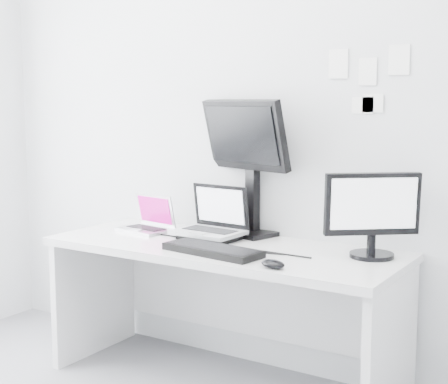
{
  "coord_description": "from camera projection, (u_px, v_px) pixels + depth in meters",
  "views": [
    {
      "loc": [
        1.73,
        -1.48,
        1.44
      ],
      "look_at": [
        0.02,
        1.23,
        1.0
      ],
      "focal_mm": 53.18,
      "sensor_mm": 36.0,
      "label": 1
    }
  ],
  "objects": [
    {
      "name": "back_wall",
      "position": [
        258.0,
        118.0,
        3.51
      ],
      "size": [
        3.6,
        0.0,
        3.6
      ],
      "primitive_type": "plane",
      "rotation": [
        1.57,
        0.0,
        0.0
      ],
      "color": "silver",
      "rests_on": "ground"
    },
    {
      "name": "desk",
      "position": [
        223.0,
        316.0,
        3.35
      ],
      "size": [
        1.8,
        0.7,
        0.73
      ],
      "primitive_type": "cube",
      "color": "silver",
      "rests_on": "ground"
    },
    {
      "name": "macbook",
      "position": [
        144.0,
        213.0,
        3.63
      ],
      "size": [
        0.31,
        0.25,
        0.21
      ],
      "primitive_type": "cube",
      "rotation": [
        0.0,
        0.0,
        -0.16
      ],
      "color": "#A7A8AC",
      "rests_on": "desk"
    },
    {
      "name": "speaker",
      "position": [
        211.0,
        216.0,
        3.61
      ],
      "size": [
        0.12,
        0.12,
        0.18
      ],
      "primitive_type": "cube",
      "rotation": [
        0.0,
        0.0,
        0.4
      ],
      "color": "black",
      "rests_on": "desk"
    },
    {
      "name": "dell_laptop",
      "position": [
        208.0,
        212.0,
        3.41
      ],
      "size": [
        0.36,
        0.29,
        0.29
      ],
      "primitive_type": "cube",
      "rotation": [
        0.0,
        0.0,
        -0.07
      ],
      "color": "#A3A5AA",
      "rests_on": "desk"
    },
    {
      "name": "rear_monitor",
      "position": [
        248.0,
        166.0,
        3.5
      ],
      "size": [
        0.58,
        0.34,
        0.74
      ],
      "primitive_type": "cube",
      "rotation": [
        0.0,
        0.0,
        -0.28
      ],
      "color": "black",
      "rests_on": "desk"
    },
    {
      "name": "samsung_monitor",
      "position": [
        373.0,
        214.0,
        3.01
      ],
      "size": [
        0.47,
        0.43,
        0.4
      ],
      "primitive_type": "cube",
      "rotation": [
        0.0,
        0.0,
        0.68
      ],
      "color": "black",
      "rests_on": "desk"
    },
    {
      "name": "keyboard",
      "position": [
        213.0,
        250.0,
        3.11
      ],
      "size": [
        0.51,
        0.24,
        0.03
      ],
      "primitive_type": "cube",
      "rotation": [
        0.0,
        0.0,
        -0.13
      ],
      "color": "black",
      "rests_on": "desk"
    },
    {
      "name": "mouse",
      "position": [
        273.0,
        264.0,
        2.83
      ],
      "size": [
        0.13,
        0.09,
        0.04
      ],
      "primitive_type": "ellipsoid",
      "rotation": [
        0.0,
        0.0,
        -0.18
      ],
      "color": "black",
      "rests_on": "desk"
    },
    {
      "name": "wall_note_0",
      "position": [
        338.0,
        64.0,
        3.23
      ],
      "size": [
        0.1,
        0.0,
        0.14
      ],
      "primitive_type": "cube",
      "color": "white",
      "rests_on": "back_wall"
    },
    {
      "name": "wall_note_1",
      "position": [
        368.0,
        71.0,
        3.15
      ],
      "size": [
        0.09,
        0.0,
        0.13
      ],
      "primitive_type": "cube",
      "color": "white",
      "rests_on": "back_wall"
    },
    {
      "name": "wall_note_2",
      "position": [
        399.0,
        60.0,
        3.07
      ],
      "size": [
        0.1,
        0.0,
        0.14
      ],
      "primitive_type": "cube",
      "color": "white",
      "rests_on": "back_wall"
    },
    {
      "name": "wall_note_3",
      "position": [
        363.0,
        105.0,
        3.19
      ],
      "size": [
        0.11,
        0.0,
        0.08
      ],
      "primitive_type": "cube",
      "color": "white",
      "rests_on": "back_wall"
    },
    {
      "name": "wall_note_4",
      "position": [
        373.0,
        103.0,
        3.16
      ],
      "size": [
        0.1,
        0.0,
        0.09
      ],
      "primitive_type": "cube",
      "color": "white",
      "rests_on": "back_wall"
    }
  ]
}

